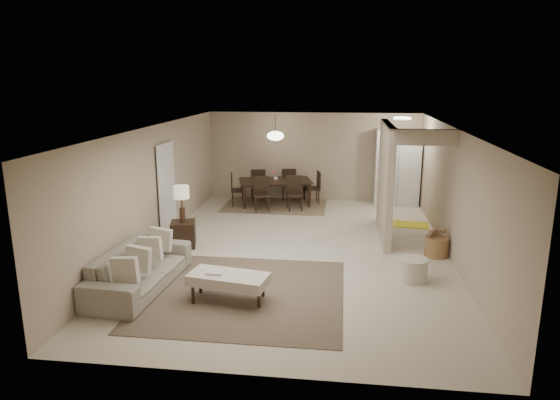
# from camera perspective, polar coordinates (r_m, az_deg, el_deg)

# --- Properties ---
(floor) EXTENTS (9.00, 9.00, 0.00)m
(floor) POSITION_cam_1_polar(r_m,az_deg,el_deg) (10.30, 2.07, -5.74)
(floor) COLOR beige
(floor) RESTS_ON ground
(ceiling) EXTENTS (9.00, 9.00, 0.00)m
(ceiling) POSITION_cam_1_polar(r_m,az_deg,el_deg) (9.75, 2.20, 8.24)
(ceiling) COLOR white
(ceiling) RESTS_ON back_wall
(back_wall) EXTENTS (6.00, 0.00, 6.00)m
(back_wall) POSITION_cam_1_polar(r_m,az_deg,el_deg) (14.36, 3.77, 4.96)
(back_wall) COLOR tan
(back_wall) RESTS_ON floor
(left_wall) EXTENTS (0.00, 9.00, 9.00)m
(left_wall) POSITION_cam_1_polar(r_m,az_deg,el_deg) (10.64, -14.18, 1.48)
(left_wall) COLOR tan
(left_wall) RESTS_ON floor
(right_wall) EXTENTS (0.00, 9.00, 9.00)m
(right_wall) POSITION_cam_1_polar(r_m,az_deg,el_deg) (10.14, 19.27, 0.53)
(right_wall) COLOR tan
(right_wall) RESTS_ON floor
(partition) EXTENTS (0.15, 2.50, 2.50)m
(partition) POSITION_cam_1_polar(r_m,az_deg,el_deg) (11.18, 11.96, 2.18)
(partition) COLOR tan
(partition) RESTS_ON floor
(doorway) EXTENTS (0.04, 0.90, 2.04)m
(doorway) POSITION_cam_1_polar(r_m,az_deg,el_deg) (11.23, -12.87, 0.98)
(doorway) COLOR black
(doorway) RESTS_ON floor
(pantry_cabinet) EXTENTS (1.20, 0.55, 2.10)m
(pantry_cabinet) POSITION_cam_1_polar(r_m,az_deg,el_deg) (14.10, 13.26, 3.64)
(pantry_cabinet) COLOR white
(pantry_cabinet) RESTS_ON floor
(flush_light) EXTENTS (0.44, 0.44, 0.05)m
(flush_light) POSITION_cam_1_polar(r_m,az_deg,el_deg) (12.99, 13.79, 9.05)
(flush_light) COLOR white
(flush_light) RESTS_ON ceiling
(living_rug) EXTENTS (3.20, 3.20, 0.01)m
(living_rug) POSITION_cam_1_polar(r_m,az_deg,el_deg) (8.34, -4.03, -10.56)
(living_rug) COLOR brown
(living_rug) RESTS_ON floor
(sofa) EXTENTS (2.42, 1.07, 0.69)m
(sofa) POSITION_cam_1_polar(r_m,az_deg,el_deg) (8.72, -15.73, -7.54)
(sofa) COLOR gray
(sofa) RESTS_ON floor
(ottoman_bench) EXTENTS (1.33, 0.78, 0.45)m
(ottoman_bench) POSITION_cam_1_polar(r_m,az_deg,el_deg) (7.97, -5.92, -9.02)
(ottoman_bench) COLOR beige
(ottoman_bench) RESTS_ON living_rug
(side_table) EXTENTS (0.59, 0.59, 0.54)m
(side_table) POSITION_cam_1_polar(r_m,az_deg,el_deg) (10.62, -10.99, -3.85)
(side_table) COLOR black
(side_table) RESTS_ON floor
(table_lamp) EXTENTS (0.32, 0.32, 0.76)m
(table_lamp) POSITION_cam_1_polar(r_m,az_deg,el_deg) (10.40, -11.20, 0.52)
(table_lamp) COLOR #482F1F
(table_lamp) RESTS_ON side_table
(round_pouf) EXTENTS (0.51, 0.51, 0.40)m
(round_pouf) POSITION_cam_1_polar(r_m,az_deg,el_deg) (9.04, 14.95, -7.71)
(round_pouf) COLOR beige
(round_pouf) RESTS_ON floor
(wicker_basket) EXTENTS (0.55, 0.55, 0.39)m
(wicker_basket) POSITION_cam_1_polar(r_m,az_deg,el_deg) (10.37, 17.45, -5.12)
(wicker_basket) COLOR brown
(wicker_basket) RESTS_ON floor
(dining_rug) EXTENTS (2.80, 2.10, 0.01)m
(dining_rug) POSITION_cam_1_polar(r_m,az_deg,el_deg) (13.92, -0.51, -0.51)
(dining_rug) COLOR #8C7757
(dining_rug) RESTS_ON floor
(dining_table) EXTENTS (2.17, 1.54, 0.69)m
(dining_table) POSITION_cam_1_polar(r_m,az_deg,el_deg) (13.84, -0.51, 0.85)
(dining_table) COLOR black
(dining_table) RESTS_ON dining_rug
(dining_chairs) EXTENTS (2.49, 2.04, 0.92)m
(dining_chairs) POSITION_cam_1_polar(r_m,az_deg,el_deg) (13.82, -0.51, 1.31)
(dining_chairs) COLOR black
(dining_chairs) RESTS_ON dining_rug
(vase) EXTENTS (0.17, 0.17, 0.14)m
(vase) POSITION_cam_1_polar(r_m,az_deg,el_deg) (13.76, -0.52, 2.53)
(vase) COLOR silver
(vase) RESTS_ON dining_table
(yellow_mat) EXTENTS (1.05, 0.70, 0.01)m
(yellow_mat) POSITION_cam_1_polar(r_m,az_deg,el_deg) (12.42, 14.34, -2.72)
(yellow_mat) COLOR yellow
(yellow_mat) RESTS_ON floor
(pendant_light) EXTENTS (0.46, 0.46, 0.71)m
(pendant_light) POSITION_cam_1_polar(r_m,az_deg,el_deg) (13.58, -0.53, 7.34)
(pendant_light) COLOR #482F1F
(pendant_light) RESTS_ON ceiling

